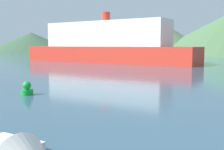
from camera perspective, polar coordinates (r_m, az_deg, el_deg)
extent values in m
cube|color=red|center=(49.11, -1.27, 4.21)|extent=(32.78, 13.73, 2.71)
cube|color=silver|center=(49.12, -1.28, 8.30)|extent=(23.17, 10.50, 4.29)
cylinder|color=red|center=(49.32, -1.29, 11.71)|extent=(1.53, 1.53, 1.60)
cylinder|color=green|center=(17.68, -16.89, -3.37)|extent=(0.73, 0.73, 0.33)
sphere|color=green|center=(17.62, -16.93, -2.03)|extent=(0.51, 0.51, 0.51)
cone|color=#38563D|center=(113.19, -16.11, 6.35)|extent=(36.57, 36.57, 7.79)
cone|color=#4C6647|center=(101.05, 9.50, 7.61)|extent=(36.45, 36.45, 11.50)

